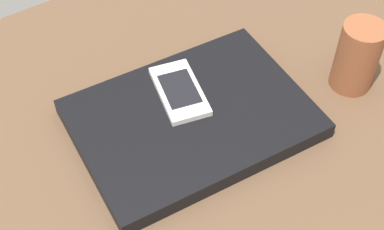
# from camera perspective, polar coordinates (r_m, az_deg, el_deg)

# --- Properties ---
(desk_surface) EXTENTS (1.20, 0.80, 0.03)m
(desk_surface) POSITION_cam_1_polar(r_m,az_deg,el_deg) (0.76, 0.34, -3.63)
(desk_surface) COLOR brown
(desk_surface) RESTS_ON ground
(laptop_closed) EXTENTS (0.33, 0.25, 0.02)m
(laptop_closed) POSITION_cam_1_polar(r_m,az_deg,el_deg) (0.76, 0.00, -0.37)
(laptop_closed) COLOR black
(laptop_closed) RESTS_ON desk_surface
(cell_phone_on_laptop) EXTENTS (0.08, 0.12, 0.01)m
(cell_phone_on_laptop) POSITION_cam_1_polar(r_m,az_deg,el_deg) (0.77, -1.30, 2.50)
(cell_phone_on_laptop) COLOR silver
(cell_phone_on_laptop) RESTS_ON laptop_closed
(pen_cup) EXTENTS (0.06, 0.06, 0.11)m
(pen_cup) POSITION_cam_1_polar(r_m,az_deg,el_deg) (0.82, 16.73, 5.81)
(pen_cup) COLOR brown
(pen_cup) RESTS_ON desk_surface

